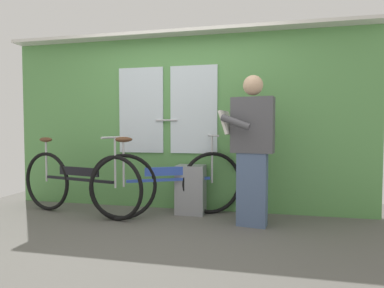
{
  "coord_description": "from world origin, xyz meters",
  "views": [
    {
      "loc": [
        0.98,
        -2.87,
        1.03
      ],
      "look_at": [
        0.22,
        0.66,
        0.86
      ],
      "focal_mm": 29.87,
      "sensor_mm": 36.0,
      "label": 1
    }
  ],
  "objects": [
    {
      "name": "bicycle_leaning_behind",
      "position": [
        -1.14,
        0.54,
        0.39
      ],
      "size": [
        1.78,
        0.56,
        0.95
      ],
      "rotation": [
        0.0,
        0.0,
        -0.22
      ],
      "color": "black",
      "rests_on": "ground_plane"
    },
    {
      "name": "ground_plane",
      "position": [
        0.0,
        0.0,
        -0.02
      ],
      "size": [
        5.66,
        3.83,
        0.04
      ],
      "primitive_type": "cube",
      "color": "#56544F"
    },
    {
      "name": "bicycle_near_door",
      "position": [
        -0.07,
        0.7,
        0.4
      ],
      "size": [
        1.63,
        0.86,
        0.96
      ],
      "rotation": [
        0.0,
        0.0,
        0.46
      ],
      "color": "black",
      "rests_on": "ground_plane"
    },
    {
      "name": "trash_bin_by_wall",
      "position": [
        0.15,
        0.9,
        0.29
      ],
      "size": [
        0.34,
        0.28,
        0.59
      ],
      "primitive_type": "cube",
      "color": "gray",
      "rests_on": "ground_plane"
    },
    {
      "name": "passenger_reading_newspaper",
      "position": [
        0.88,
        0.55,
        0.84
      ],
      "size": [
        0.59,
        0.51,
        1.59
      ],
      "rotation": [
        0.0,
        0.0,
        2.98
      ],
      "color": "slate",
      "rests_on": "ground_plane"
    },
    {
      "name": "train_door_wall",
      "position": [
        -0.01,
        1.11,
        1.17
      ],
      "size": [
        4.66,
        0.28,
        2.23
      ],
      "color": "#56934C",
      "rests_on": "ground_plane"
    }
  ]
}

